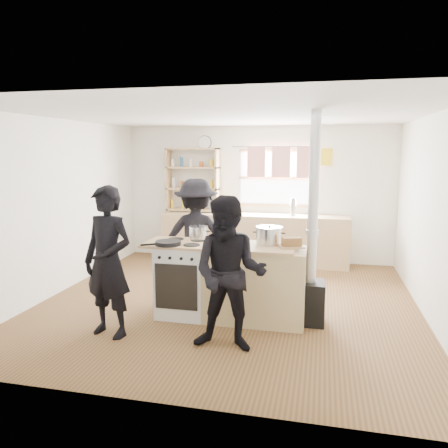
{
  "coord_description": "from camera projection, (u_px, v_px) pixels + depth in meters",
  "views": [
    {
      "loc": [
        1.21,
        -5.59,
        2.05
      ],
      "look_at": [
        -0.04,
        -0.1,
        1.1
      ],
      "focal_mm": 35.0,
      "sensor_mm": 36.0,
      "label": 1
    }
  ],
  "objects": [
    {
      "name": "stockpot_counter",
      "position": [
        269.0,
        235.0,
        5.27
      ],
      "size": [
        0.32,
        0.32,
        0.24
      ],
      "color": "#B5B5B7",
      "rests_on": "cooking_island"
    },
    {
      "name": "person_far",
      "position": [
        196.0,
        237.0,
        6.25
      ],
      "size": [
        1.16,
        0.78,
        1.66
      ],
      "primitive_type": "imported",
      "rotation": [
        0.0,
        0.0,
        3.31
      ],
      "color": "black",
      "rests_on": "ground"
    },
    {
      "name": "roast_tray",
      "position": [
        229.0,
        241.0,
        5.24
      ],
      "size": [
        0.39,
        0.38,
        0.08
      ],
      "color": "silver",
      "rests_on": "cooking_island"
    },
    {
      "name": "bread_board",
      "position": [
        292.0,
        243.0,
        5.08
      ],
      "size": [
        0.33,
        0.29,
        0.12
      ],
      "color": "tan",
      "rests_on": "cooking_island"
    },
    {
      "name": "thermos",
      "position": [
        293.0,
        207.0,
        7.78
      ],
      "size": [
        0.1,
        0.1,
        0.3
      ],
      "primitive_type": "cylinder",
      "color": "silver",
      "rests_on": "back_counter"
    },
    {
      "name": "back_counter",
      "position": [
        254.0,
        239.0,
        8.03
      ],
      "size": [
        3.4,
        0.55,
        0.9
      ],
      "primitive_type": "cube",
      "color": "tan",
      "rests_on": "ground"
    },
    {
      "name": "person_near_left",
      "position": [
        108.0,
        262.0,
        4.79
      ],
      "size": [
        0.69,
        0.53,
        1.68
      ],
      "primitive_type": "imported",
      "rotation": [
        0.0,
        0.0,
        -0.24
      ],
      "color": "black",
      "rests_on": "ground"
    },
    {
      "name": "flue_heater",
      "position": [
        311.0,
        271.0,
        5.15
      ],
      "size": [
        0.35,
        0.35,
        2.5
      ],
      "color": "black",
      "rests_on": "ground"
    },
    {
      "name": "ground",
      "position": [
        228.0,
        302.0,
        5.98
      ],
      "size": [
        5.0,
        5.0,
        0.01
      ],
      "primitive_type": "cube",
      "color": "brown",
      "rests_on": "ground"
    },
    {
      "name": "stockpot_stove",
      "position": [
        199.0,
        233.0,
        5.54
      ],
      "size": [
        0.24,
        0.24,
        0.19
      ],
      "color": "#BDBDC0",
      "rests_on": "cooking_island"
    },
    {
      "name": "cooking_island",
      "position": [
        230.0,
        281.0,
        5.34
      ],
      "size": [
        1.97,
        0.64,
        0.93
      ],
      "color": "white",
      "rests_on": "ground"
    },
    {
      "name": "person_near_right",
      "position": [
        230.0,
        274.0,
        4.44
      ],
      "size": [
        0.79,
        0.62,
        1.61
      ],
      "primitive_type": "imported",
      "rotation": [
        0.0,
        0.0,
        -0.01
      ],
      "color": "black",
      "rests_on": "ground"
    },
    {
      "name": "shelving_unit",
      "position": [
        193.0,
        179.0,
        8.24
      ],
      "size": [
        1.0,
        0.28,
        1.2
      ],
      "color": "tan",
      "rests_on": "back_counter"
    },
    {
      "name": "skillet_greens",
      "position": [
        168.0,
        243.0,
        5.22
      ],
      "size": [
        0.43,
        0.43,
        0.05
      ],
      "color": "black",
      "rests_on": "cooking_island"
    }
  ]
}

